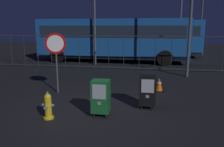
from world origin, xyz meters
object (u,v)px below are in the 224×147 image
object	(u,v)px
newspaper_box_secondary	(101,96)
stop_sign	(56,50)
bus_far	(137,36)
newspaper_box_primary	(148,90)
bus_near	(112,38)
street_light_far_right	(94,0)
street_light_near_left	(202,12)
traffic_cone	(159,85)
fire_hydrant	(48,106)

from	to	relation	value
newspaper_box_secondary	stop_sign	size ratio (longest dim) A/B	0.46
newspaper_box_secondary	bus_far	distance (m)	13.92
stop_sign	bus_far	bearing A→B (deg)	79.66
newspaper_box_primary	bus_near	xyz separation A→B (m)	(-2.70, 9.45, 1.14)
stop_sign	street_light_far_right	world-z (taller)	street_light_far_right
newspaper_box_secondary	street_light_near_left	bearing A→B (deg)	71.13
traffic_cone	bus_near	xyz separation A→B (m)	(-3.11, 7.44, 1.45)
fire_hydrant	stop_sign	size ratio (longest dim) A/B	0.33
fire_hydrant	bus_far	bearing A→B (deg)	84.38
fire_hydrant	traffic_cone	bearing A→B (deg)	47.20
newspaper_box_secondary	traffic_cone	bearing A→B (deg)	59.61
newspaper_box_primary	street_light_near_left	distance (m)	17.37
newspaper_box_primary	newspaper_box_secondary	distance (m)	1.50
newspaper_box_primary	street_light_far_right	world-z (taller)	street_light_far_right
newspaper_box_primary	street_light_near_left	bearing A→B (deg)	74.21
newspaper_box_primary	stop_sign	bearing A→B (deg)	161.08
fire_hydrant	newspaper_box_primary	xyz separation A→B (m)	(2.61, 1.25, 0.22)
newspaper_box_primary	street_light_near_left	world-z (taller)	street_light_near_left
traffic_cone	bus_far	size ratio (longest dim) A/B	0.05
fire_hydrant	newspaper_box_secondary	xyz separation A→B (m)	(1.35, 0.42, 0.22)
stop_sign	bus_near	size ratio (longest dim) A/B	0.21
newspaper_box_primary	bus_far	bearing A→B (deg)	95.26
fire_hydrant	street_light_near_left	distance (m)	19.41
traffic_cone	street_light_near_left	xyz separation A→B (m)	(4.23, 14.40, 3.63)
bus_near	street_light_near_left	world-z (taller)	street_light_near_left
traffic_cone	fire_hydrant	bearing A→B (deg)	-132.80
bus_far	stop_sign	bearing A→B (deg)	-98.89
bus_far	street_light_near_left	bearing A→B (deg)	31.38
newspaper_box_secondary	traffic_cone	xyz separation A→B (m)	(1.66, 2.84, -0.31)
stop_sign	traffic_cone	distance (m)	4.10
fire_hydrant	newspaper_box_secondary	world-z (taller)	newspaper_box_secondary
fire_hydrant	bus_near	xyz separation A→B (m)	(-0.09, 10.70, 1.36)
traffic_cone	bus_far	distance (m)	11.25
traffic_cone	street_light_far_right	xyz separation A→B (m)	(-3.99, 5.84, 3.90)
newspaper_box_secondary	bus_far	xyz separation A→B (m)	(0.05, 13.87, 1.14)
newspaper_box_primary	stop_sign	world-z (taller)	stop_sign
stop_sign	bus_near	xyz separation A→B (m)	(0.67, 8.29, 0.11)
newspaper_box_primary	bus_far	world-z (taller)	bus_far
traffic_cone	street_light_near_left	size ratio (longest dim) A/B	0.08
fire_hydrant	bus_near	world-z (taller)	bus_near
bus_far	street_light_far_right	size ratio (longest dim) A/B	1.47
street_light_far_right	newspaper_box_secondary	bearing A→B (deg)	-75.00
newspaper_box_secondary	bus_far	world-z (taller)	bus_far
bus_near	newspaper_box_primary	bearing A→B (deg)	-72.63
newspaper_box_secondary	traffic_cone	distance (m)	3.31
fire_hydrant	street_light_far_right	size ratio (longest dim) A/B	0.10
traffic_cone	bus_far	bearing A→B (deg)	98.32
newspaper_box_primary	street_light_far_right	bearing A→B (deg)	114.52
traffic_cone	bus_near	bearing A→B (deg)	112.69
newspaper_box_primary	street_light_far_right	distance (m)	9.34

